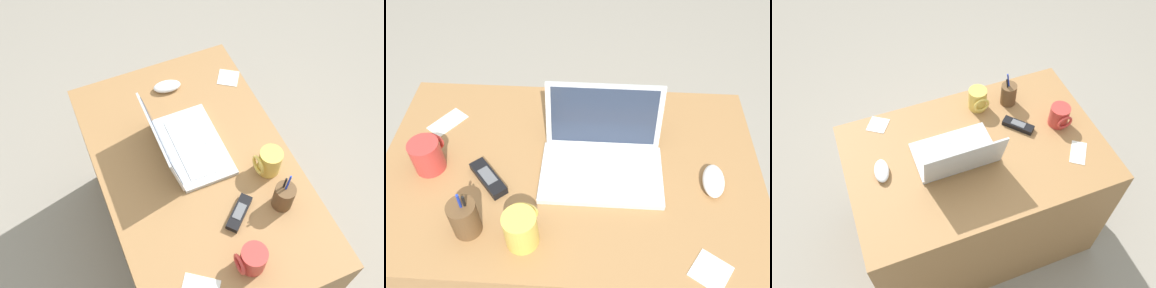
# 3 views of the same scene
# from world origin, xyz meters

# --- Properties ---
(ground_plane) EXTENTS (6.00, 6.00, 0.00)m
(ground_plane) POSITION_xyz_m (0.00, 0.00, 0.00)
(ground_plane) COLOR gray
(desk) EXTENTS (1.12, 0.72, 0.73)m
(desk) POSITION_xyz_m (0.00, 0.00, 0.36)
(desk) COLOR #9E7042
(desk) RESTS_ON ground
(laptop) EXTENTS (0.35, 0.26, 0.22)m
(laptop) POSITION_xyz_m (0.09, 0.02, 0.77)
(laptop) COLOR silver
(laptop) RESTS_ON desk
(computer_mouse) EXTENTS (0.08, 0.12, 0.03)m
(computer_mouse) POSITION_xyz_m (0.41, -0.03, 0.75)
(computer_mouse) COLOR white
(computer_mouse) RESTS_ON desk
(coffee_mug_white) EXTENTS (0.09, 0.10, 0.10)m
(coffee_mug_white) POSITION_xyz_m (-0.41, -0.02, 0.78)
(coffee_mug_white) COLOR #C63833
(coffee_mug_white) RESTS_ON desk
(coffee_mug_tall) EXTENTS (0.09, 0.10, 0.11)m
(coffee_mug_tall) POSITION_xyz_m (-0.10, -0.24, 0.78)
(coffee_mug_tall) COLOR #E0BC4C
(coffee_mug_tall) RESTS_ON desk
(cordless_phone) EXTENTS (0.13, 0.14, 0.03)m
(cordless_phone) POSITION_xyz_m (-0.23, -0.06, 0.74)
(cordless_phone) COLOR black
(cordless_phone) RESTS_ON desk
(pen_holder) EXTENTS (0.07, 0.07, 0.17)m
(pen_holder) POSITION_xyz_m (-0.25, -0.22, 0.78)
(pen_holder) COLOR brown
(pen_holder) RESTS_ON desk
(paper_note_near_laptop) EXTENTS (0.12, 0.14, 0.00)m
(paper_note_near_laptop) POSITION_xyz_m (-0.41, 0.16, 0.73)
(paper_note_near_laptop) COLOR white
(paper_note_near_laptop) RESTS_ON desk
(paper_note_left) EXTENTS (0.12, 0.12, 0.00)m
(paper_note_left) POSITION_xyz_m (0.36, -0.30, 0.73)
(paper_note_left) COLOR white
(paper_note_left) RESTS_ON desk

